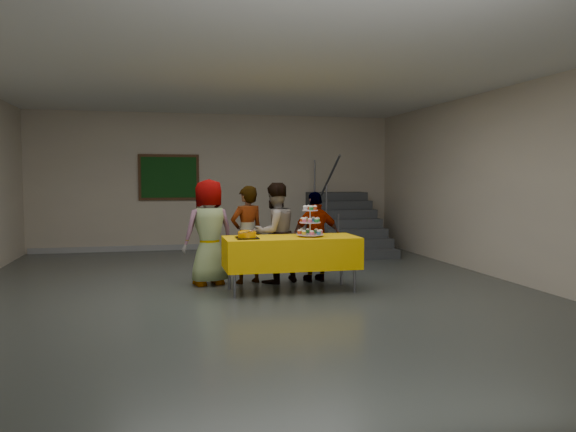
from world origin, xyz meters
name	(u,v)px	position (x,y,z in m)	size (l,w,h in m)	color
room_shell	(253,138)	(0.00, 0.02, 2.13)	(10.00, 10.04, 3.02)	#4C514C
bake_table	(291,252)	(0.55, 0.08, 0.56)	(1.88, 0.78, 0.77)	#595960
cupcake_stand	(310,224)	(0.82, 0.06, 0.94)	(0.38, 0.38, 0.44)	silver
bear_cake	(247,234)	(-0.09, 0.00, 0.83)	(0.32, 0.36, 0.12)	black
schoolchild_a	(209,232)	(-0.54, 0.82, 0.79)	(0.77, 0.50, 1.58)	slate
schoolchild_b	(247,235)	(0.04, 0.82, 0.74)	(0.54, 0.35, 1.48)	slate
schoolchild_c	(275,233)	(0.45, 0.74, 0.76)	(0.74, 0.58, 1.52)	slate
schoolchild_d	(316,237)	(1.09, 0.71, 0.69)	(0.81, 0.34, 1.38)	slate
staircase	(344,228)	(2.70, 4.13, 0.49)	(1.30, 2.40, 2.04)	#424447
noticeboard	(169,177)	(-1.04, 4.96, 1.60)	(1.30, 0.05, 1.00)	#472B16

